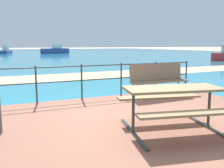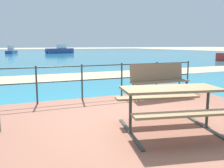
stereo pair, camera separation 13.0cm
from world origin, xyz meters
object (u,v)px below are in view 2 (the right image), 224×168
Objects in this scene: park_bench at (159,77)px; boat_near at (59,50)px; boat_mid at (11,51)px; picnic_table at (170,98)px.

boat_near is (4.61, 38.09, -0.08)m from park_bench.
park_bench is 0.33× the size of boat_mid.
picnic_table is at bearing -165.17° from boat_mid.
boat_mid is at bearing -34.91° from boat_near.
picnic_table is 0.35× the size of boat_near.
boat_near reaches higher than boat_mid.
picnic_table is at bearing 63.86° from boat_near.
park_bench is 40.62m from boat_mid.
picnic_table is 1.09× the size of park_bench.
picnic_table is at bearing -120.84° from park_bench.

